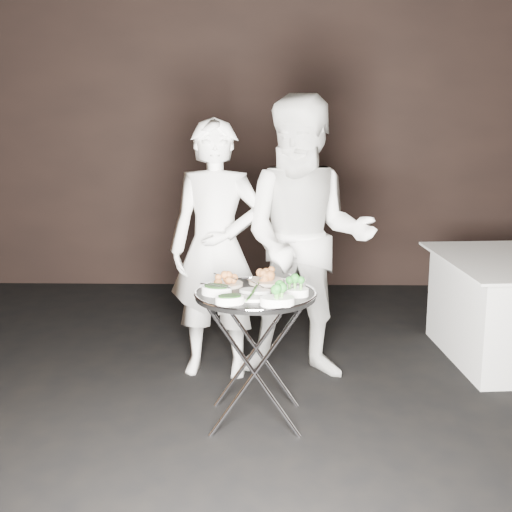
{
  "coord_description": "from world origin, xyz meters",
  "views": [
    {
      "loc": [
        0.14,
        -3.41,
        1.85
      ],
      "look_at": [
        0.05,
        0.57,
        0.95
      ],
      "focal_mm": 50.0,
      "sensor_mm": 36.0,
      "label": 1
    }
  ],
  "objects_px": {
    "tray_stand": "(255,351)",
    "waiter_right": "(306,240)",
    "waiter_left": "(216,249)",
    "serving_tray": "(255,294)"
  },
  "relations": [
    {
      "from": "serving_tray",
      "to": "waiter_left",
      "type": "bearing_deg",
      "value": 110.14
    },
    {
      "from": "tray_stand",
      "to": "waiter_left",
      "type": "relative_size",
      "value": 0.44
    },
    {
      "from": "tray_stand",
      "to": "waiter_right",
      "type": "distance_m",
      "value": 0.93
    },
    {
      "from": "tray_stand",
      "to": "waiter_right",
      "type": "height_order",
      "value": "waiter_right"
    },
    {
      "from": "waiter_left",
      "to": "tray_stand",
      "type": "bearing_deg",
      "value": -62.75
    },
    {
      "from": "waiter_left",
      "to": "serving_tray",
      "type": "bearing_deg",
      "value": -62.75
    },
    {
      "from": "waiter_left",
      "to": "waiter_right",
      "type": "relative_size",
      "value": 0.92
    },
    {
      "from": "serving_tray",
      "to": "waiter_left",
      "type": "distance_m",
      "value": 0.81
    },
    {
      "from": "serving_tray",
      "to": "waiter_right",
      "type": "bearing_deg",
      "value": 66.14
    },
    {
      "from": "serving_tray",
      "to": "waiter_left",
      "type": "height_order",
      "value": "waiter_left"
    }
  ]
}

